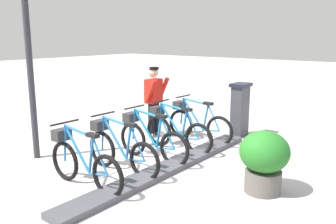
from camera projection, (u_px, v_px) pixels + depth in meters
ground_plane at (169, 170)px, 6.49m from camera, size 60.00×60.00×0.00m
dock_rail_base at (169, 167)px, 6.47m from camera, size 0.44×4.88×0.10m
payment_kiosk at (240, 109)px, 8.55m from camera, size 0.36×0.52×1.28m
bike_docked_0 at (197, 123)px, 8.19m from camera, size 1.72×0.54×1.02m
bike_docked_1 at (175, 130)px, 7.56m from camera, size 1.72×0.54×1.02m
bike_docked_2 at (150, 139)px, 6.93m from camera, size 1.72×0.54×1.02m
bike_docked_3 at (119, 149)px, 6.31m from camera, size 1.72×0.54×1.02m
bike_docked_4 at (82, 161)px, 5.68m from camera, size 1.72×0.54×1.02m
worker_near_rack at (154, 99)px, 8.47m from camera, size 0.48×0.65×1.66m
lamp_post at (27, 25)px, 6.61m from camera, size 0.32×0.32×3.92m
planter_bush at (264, 159)px, 5.47m from camera, size 0.76×0.76×0.97m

